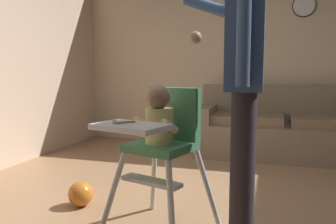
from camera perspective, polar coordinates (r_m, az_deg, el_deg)
The scene contains 6 objects.
wall_far at distance 4.94m, azimuth 12.96°, elevation 9.22°, with size 5.53×0.06×2.54m, color beige.
couch at distance 4.46m, azimuth 19.11°, elevation -2.75°, with size 2.15×0.86×0.86m.
high_chair at distance 2.14m, azimuth -1.16°, elevation -3.24°, with size 0.74×0.83×0.96m.
adult_standing at distance 2.02m, azimuth 12.50°, elevation 5.25°, with size 0.51×0.49×1.73m.
toy_ball_second at distance 2.80m, azimuth -14.30°, elevation -13.02°, with size 0.19×0.19×0.19m, color orange.
wall_clock at distance 4.97m, azimuth 21.65°, elevation 16.09°, with size 0.29×0.04×0.29m.
Camera 1 is at (0.36, -2.26, 1.03)m, focal length 36.71 mm.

